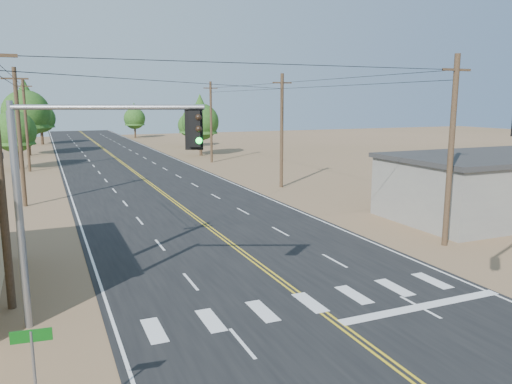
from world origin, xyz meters
TOP-DOWN VIEW (x-y plane):
  - road at (0.00, 30.00)m, footprint 15.00×200.00m
  - building_right at (19.00, 16.00)m, footprint 15.00×8.00m
  - utility_pole_left_near at (-10.50, 12.00)m, footprint 1.80×0.30m
  - utility_pole_left_mid at (-10.50, 32.00)m, footprint 1.80×0.30m
  - utility_pole_left_far at (-10.50, 52.00)m, footprint 1.80×0.30m
  - utility_pole_right_near at (10.50, 12.00)m, footprint 1.80×0.30m
  - utility_pole_right_mid at (10.50, 32.00)m, footprint 1.80×0.30m
  - utility_pole_right_far at (10.50, 52.00)m, footprint 1.80×0.30m
  - signal_mast_left at (-8.24, 9.30)m, footprint 5.85×2.67m
  - street_sign at (-9.54, 3.20)m, footprint 0.85×0.13m
  - tree_left_near at (-11.81, 54.48)m, footprint 4.66×4.66m
  - tree_left_mid at (-10.84, 70.08)m, footprint 6.49×6.49m
  - tree_left_far at (-9.00, 89.00)m, footprint 5.01×5.01m
  - tree_right_near at (11.58, 60.17)m, footprint 5.18×5.18m
  - tree_right_mid at (14.00, 74.28)m, footprint 3.96×3.96m
  - tree_right_far at (9.00, 98.60)m, footprint 4.39×4.39m

SIDE VIEW (x-z plane):
  - road at x=0.00m, z-range 0.00..0.02m
  - street_sign at x=-9.54m, z-range 0.49..3.34m
  - building_right at x=19.00m, z-range 0.00..4.00m
  - tree_right_mid at x=14.00m, z-range 0.73..7.34m
  - tree_right_far at x=9.00m, z-range 0.82..8.14m
  - tree_left_near at x=-11.81m, z-range 0.86..8.63m
  - tree_left_far at x=-9.00m, z-range 0.93..9.27m
  - utility_pole_left_near at x=-10.50m, z-range 0.12..10.12m
  - utility_pole_left_mid at x=-10.50m, z-range 0.12..10.12m
  - utility_pole_left_far at x=-10.50m, z-range 0.12..10.12m
  - utility_pole_right_near at x=10.50m, z-range 0.12..10.12m
  - utility_pole_right_mid at x=10.50m, z-range 0.12..10.12m
  - utility_pole_right_far at x=10.50m, z-range 0.12..10.12m
  - signal_mast_left at x=-8.24m, z-range 1.35..9.01m
  - tree_right_near at x=11.58m, z-range 0.97..9.61m
  - tree_left_mid at x=-10.84m, z-range 1.21..12.02m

